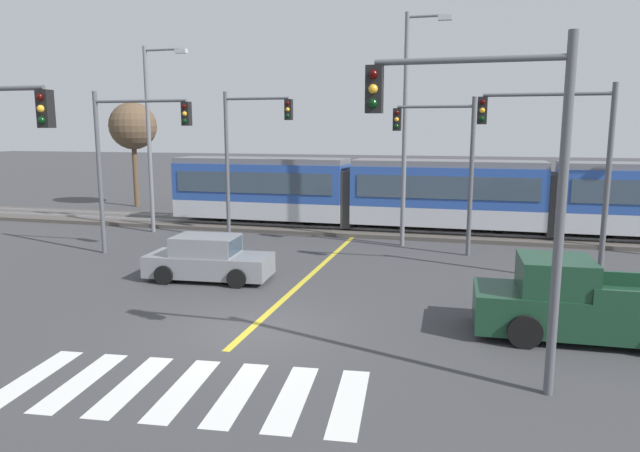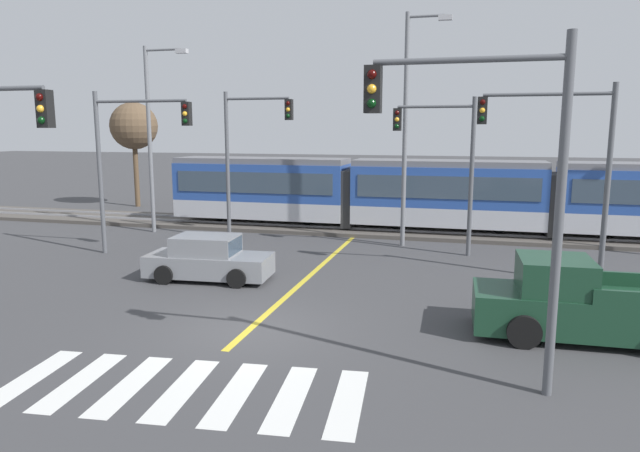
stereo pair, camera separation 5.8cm
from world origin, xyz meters
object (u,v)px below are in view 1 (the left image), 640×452
Objects in this scene: traffic_light_far_left at (247,144)px; bare_tree_far_west at (133,127)px; traffic_light_near_right at (497,163)px; traffic_light_far_right at (445,152)px; traffic_light_mid_left at (128,147)px; street_lamp_centre at (408,119)px; street_lamp_west at (152,129)px; sedan_crossing at (209,259)px; pickup_truck at (583,305)px; traffic_light_mid_right at (564,151)px; light_rail_tram at (446,193)px.

traffic_light_far_left is 14.65m from bare_tree_far_west.
traffic_light_far_right is at bearing 96.86° from traffic_light_near_right.
street_lamp_centre is at bearing 24.07° from traffic_light_mid_left.
bare_tree_far_west is at bearing 127.71° from street_lamp_west.
sedan_crossing is 10.63m from street_lamp_centre.
pickup_truck reaches higher than sedan_crossing.
sedan_crossing is at bearing 166.38° from pickup_truck.
traffic_light_far_left is at bearing -7.66° from street_lamp_west.
pickup_truck is 0.81× the size of traffic_light_far_left.
traffic_light_far_left is (-12.66, 9.73, 3.59)m from pickup_truck.
pickup_truck is 10.22m from traffic_light_far_right.
traffic_light_mid_left is 0.97× the size of traffic_light_near_right.
street_lamp_centre is (-5.57, 4.72, 1.12)m from traffic_light_mid_right.
bare_tree_far_west is (-21.90, 22.12, 0.80)m from traffic_light_near_right.
traffic_light_mid_left is (-16.02, 5.51, 3.52)m from pickup_truck.
light_rail_tram reaches higher than pickup_truck.
traffic_light_mid_right is (11.41, 2.76, 3.67)m from sedan_crossing.
traffic_light_far_right reaches higher than sedan_crossing.
street_lamp_centre is at bearing 52.03° from sedan_crossing.
traffic_light_far_right is at bearing 139.17° from traffic_light_mid_right.
traffic_light_near_right reaches higher than traffic_light_far_right.
traffic_light_near_right is (1.56, -16.86, 2.40)m from light_rail_tram.
light_rail_tram is 9.17m from traffic_light_mid_right.
street_lamp_centre is (7.20, 0.49, 1.05)m from traffic_light_far_left.
traffic_light_near_right is at bearing -41.78° from street_lamp_west.
traffic_light_far_right is 0.70× the size of street_lamp_west.
traffic_light_far_right is at bearing -89.01° from light_rail_tram.
traffic_light_near_right is 14.05m from street_lamp_centre.
traffic_light_mid_left is 12.67m from traffic_light_far_right.
light_rail_tram is at bearing 12.11° from street_lamp_west.
traffic_light_far_right is 0.64× the size of street_lamp_centre.
street_lamp_west reaches higher than traffic_light_mid_right.
light_rail_tram is 14.03m from pickup_truck.
traffic_light_mid_right is at bearing 13.61° from sedan_crossing.
street_lamp_west reaches higher than bare_tree_far_west.
traffic_light_mid_right is 7.38m from street_lamp_centre.
light_rail_tram is 17.11m from traffic_light_near_right.
bare_tree_far_west reaches higher than traffic_light_near_right.
sedan_crossing is (-7.41, -10.69, -1.35)m from light_rail_tram.
traffic_light_mid_left is at bearing 149.57° from sedan_crossing.
pickup_truck is at bearing -91.09° from traffic_light_mid_right.
street_lamp_centre is at bearing 139.71° from traffic_light_mid_right.
pickup_truck is 0.61× the size of street_lamp_west.
traffic_light_mid_right reaches higher than light_rail_tram.
street_lamp_west is at bearing -52.29° from bare_tree_far_west.
street_lamp_west is at bearing 172.34° from traffic_light_far_left.
traffic_light_far_left is (-8.77, -3.69, 2.39)m from light_rail_tram.
traffic_light_mid_left reaches higher than light_rail_tram.
traffic_light_mid_right reaches higher than traffic_light_far_right.
traffic_light_near_right reaches higher than sedan_crossing.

